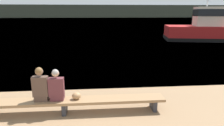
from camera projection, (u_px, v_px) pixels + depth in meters
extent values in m
plane|color=#426B8E|center=(93.00, 17.00, 123.84)|extent=(240.00, 240.00, 0.00)
cube|color=#424738|center=(93.00, 11.00, 125.95)|extent=(600.00, 12.00, 7.57)
cube|color=#8E6B47|center=(64.00, 101.00, 6.03)|extent=(6.13, 0.54, 0.08)
cube|color=#2D2D33|center=(153.00, 104.00, 6.31)|extent=(0.12, 0.46, 0.35)
cube|color=#2D2D33|center=(65.00, 108.00, 6.08)|extent=(0.12, 0.46, 0.35)
cube|color=#4C382D|center=(42.00, 97.00, 6.00)|extent=(0.38, 0.36, 0.16)
cube|color=#4C382D|center=(40.00, 86.00, 5.83)|extent=(0.44, 0.22, 0.60)
sphere|color=#846047|center=(39.00, 72.00, 5.72)|extent=(0.22, 0.22, 0.22)
sphere|color=brown|center=(39.00, 71.00, 5.70)|extent=(0.21, 0.21, 0.21)
cube|color=#56282D|center=(58.00, 97.00, 6.03)|extent=(0.38, 0.36, 0.16)
cube|color=#56282D|center=(56.00, 87.00, 5.87)|extent=(0.44, 0.22, 0.54)
sphere|color=tan|center=(55.00, 73.00, 5.77)|extent=(0.21, 0.21, 0.21)
sphere|color=gray|center=(55.00, 73.00, 5.75)|extent=(0.19, 0.19, 0.19)
ellipsoid|color=#9E754C|center=(76.00, 96.00, 6.03)|extent=(0.26, 0.23, 0.21)
cube|color=#A81919|center=(203.00, 33.00, 22.11)|extent=(8.52, 5.13, 1.56)
cube|color=black|center=(202.00, 38.00, 22.25)|extent=(8.71, 5.31, 0.37)
cube|color=beige|center=(209.00, 16.00, 21.62)|extent=(3.17, 2.68, 2.03)
cube|color=black|center=(209.00, 13.00, 21.52)|extent=(3.23, 2.76, 0.73)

